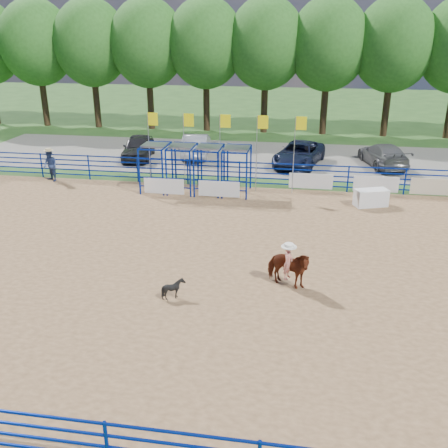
{
  "coord_description": "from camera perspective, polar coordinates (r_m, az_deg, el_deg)",
  "views": [
    {
      "loc": [
        3.46,
        -17.01,
        8.57
      ],
      "look_at": [
        0.56,
        1.0,
        1.3
      ],
      "focal_mm": 40.0,
      "sensor_mm": 36.0,
      "label": 1
    }
  ],
  "objects": [
    {
      "name": "calf",
      "position": [
        16.91,
        -5.79,
        -7.36
      ],
      "size": [
        0.78,
        0.72,
        0.73
      ],
      "primitive_type": "imported",
      "rotation": [
        0.0,
        0.0,
        1.34
      ],
      "color": "black",
      "rests_on": "arena_dirt"
    },
    {
      "name": "ground",
      "position": [
        19.36,
        -2.12,
        -4.56
      ],
      "size": [
        120.0,
        120.0,
        0.0
      ],
      "primitive_type": "plane",
      "color": "#355E25",
      "rests_on": "ground"
    },
    {
      "name": "perimeter_fence",
      "position": [
        19.04,
        -2.15,
        -2.54
      ],
      "size": [
        30.1,
        20.1,
        1.5
      ],
      "color": "#062194",
      "rests_on": "ground"
    },
    {
      "name": "gravel_strip",
      "position": [
        35.25,
        3.26,
        7.63
      ],
      "size": [
        40.0,
        10.0,
        0.01
      ],
      "primitive_type": "cube",
      "color": "slate",
      "rests_on": "ground"
    },
    {
      "name": "spectator_cowboy",
      "position": [
        31.06,
        -19.25,
        6.37
      ],
      "size": [
        1.15,
        1.09,
        1.93
      ],
      "color": "navy",
      "rests_on": "arena_dirt"
    },
    {
      "name": "chute_assembly",
      "position": [
        27.4,
        -2.49,
        6.23
      ],
      "size": [
        19.32,
        2.41,
        4.2
      ],
      "color": "#062194",
      "rests_on": "ground"
    },
    {
      "name": "announcer_table",
      "position": [
        26.39,
        16.45,
        2.9
      ],
      "size": [
        1.78,
        1.27,
        0.86
      ],
      "primitive_type": "cube",
      "rotation": [
        0.0,
        0.0,
        0.35
      ],
      "color": "white",
      "rests_on": "arena_dirt"
    },
    {
      "name": "car_d",
      "position": [
        34.35,
        17.74,
        7.53
      ],
      "size": [
        3.14,
        5.39,
        1.47
      ],
      "primitive_type": "imported",
      "rotation": [
        0.0,
        0.0,
        3.37
      ],
      "color": "#555557",
      "rests_on": "gravel_strip"
    },
    {
      "name": "car_a",
      "position": [
        35.17,
        -9.77,
        8.66
      ],
      "size": [
        2.57,
        4.87,
        1.58
      ],
      "primitive_type": "imported",
      "rotation": [
        0.0,
        0.0,
        0.16
      ],
      "color": "black",
      "rests_on": "gravel_strip"
    },
    {
      "name": "car_b",
      "position": [
        35.28,
        -3.2,
        8.98
      ],
      "size": [
        2.24,
        4.99,
        1.59
      ],
      "primitive_type": "imported",
      "rotation": [
        0.0,
        0.0,
        3.26
      ],
      "color": "gray",
      "rests_on": "gravel_strip"
    },
    {
      "name": "horse_and_rider",
      "position": [
        17.51,
        7.31,
        -4.74
      ],
      "size": [
        1.84,
        1.32,
        2.25
      ],
      "color": "maroon",
      "rests_on": "arena_dirt"
    },
    {
      "name": "arena_dirt",
      "position": [
        19.36,
        -2.12,
        -4.54
      ],
      "size": [
        30.0,
        20.0,
        0.02
      ],
      "primitive_type": "cube",
      "color": "#9A744D",
      "rests_on": "ground"
    },
    {
      "name": "car_c",
      "position": [
        33.27,
        8.57,
        7.91
      ],
      "size": [
        3.7,
        5.84,
        1.5
      ],
      "primitive_type": "imported",
      "rotation": [
        0.0,
        0.0,
        -0.24
      ],
      "color": "black",
      "rests_on": "gravel_strip"
    },
    {
      "name": "treeline",
      "position": [
        43.17,
        4.85,
        20.28
      ],
      "size": [
        56.4,
        6.4,
        11.24
      ],
      "color": "#3F2B19",
      "rests_on": "ground"
    }
  ]
}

